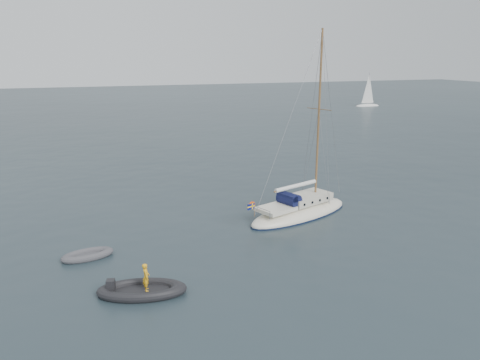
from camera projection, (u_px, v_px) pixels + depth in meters
name	position (u px, v px, depth m)	size (l,w,h in m)	color
ground	(273.00, 234.00, 29.00)	(300.00, 300.00, 0.00)	black
sailboat	(300.00, 202.00, 32.08)	(9.13, 2.74, 13.00)	silver
dinghy	(87.00, 255.00, 25.50)	(2.83, 1.28, 0.41)	#46464A
rib	(142.00, 290.00, 21.61)	(4.15, 1.89, 1.56)	black
distant_yacht_b	(368.00, 91.00, 100.50)	(5.70, 3.04, 7.55)	silver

